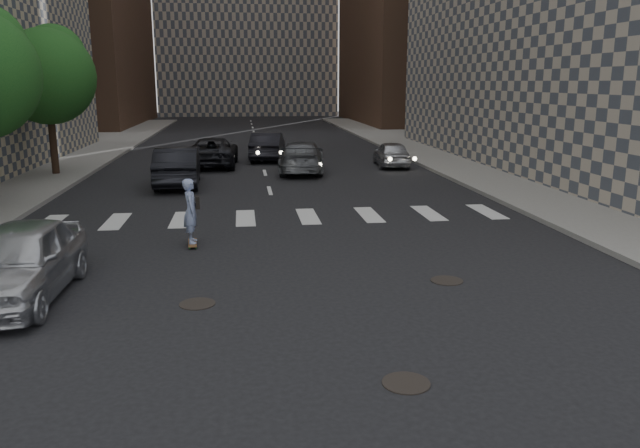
# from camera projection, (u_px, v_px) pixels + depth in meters

# --- Properties ---
(ground) EXTENTS (160.00, 160.00, 0.00)m
(ground) POSITION_uv_depth(u_px,v_px,m) (306.00, 322.00, 11.23)
(ground) COLOR black
(ground) RESTS_ON ground
(sidewalk_right) EXTENTS (13.00, 80.00, 0.15)m
(sidewalk_right) POSITION_uv_depth(u_px,v_px,m) (544.00, 164.00, 32.32)
(sidewalk_right) COLOR gray
(sidewalk_right) RESTS_ON ground
(tree_c) EXTENTS (4.20, 4.20, 6.60)m
(tree_c) POSITION_uv_depth(u_px,v_px,m) (49.00, 72.00, 27.56)
(tree_c) COLOR #382619
(tree_c) RESTS_ON sidewalk_left
(manhole_a) EXTENTS (0.70, 0.70, 0.02)m
(manhole_a) POSITION_uv_depth(u_px,v_px,m) (406.00, 383.00, 8.96)
(manhole_a) COLOR black
(manhole_a) RESTS_ON ground
(manhole_b) EXTENTS (0.70, 0.70, 0.02)m
(manhole_b) POSITION_uv_depth(u_px,v_px,m) (197.00, 304.00, 12.15)
(manhole_b) COLOR black
(manhole_b) RESTS_ON ground
(manhole_c) EXTENTS (0.70, 0.70, 0.02)m
(manhole_c) POSITION_uv_depth(u_px,v_px,m) (447.00, 281.00, 13.57)
(manhole_c) COLOR black
(manhole_c) RESTS_ON ground
(skateboarder) EXTENTS (0.46, 0.92, 1.80)m
(skateboarder) POSITION_uv_depth(u_px,v_px,m) (191.00, 211.00, 16.26)
(skateboarder) COLOR brown
(skateboarder) RESTS_ON ground
(silver_sedan) EXTENTS (1.92, 4.55, 1.54)m
(silver_sedan) POSITION_uv_depth(u_px,v_px,m) (19.00, 261.00, 12.33)
(silver_sedan) COLOR silver
(silver_sedan) RESTS_ON ground
(traffic_car_a) EXTENTS (1.90, 4.96, 1.61)m
(traffic_car_a) POSITION_uv_depth(u_px,v_px,m) (178.00, 167.00, 25.76)
(traffic_car_a) COLOR black
(traffic_car_a) RESTS_ON ground
(traffic_car_b) EXTENTS (2.64, 5.32, 1.49)m
(traffic_car_b) POSITION_uv_depth(u_px,v_px,m) (301.00, 157.00, 29.57)
(traffic_car_b) COLOR #56585D
(traffic_car_b) RESTS_ON ground
(traffic_car_c) EXTENTS (2.61, 5.33, 1.46)m
(traffic_car_c) POSITION_uv_depth(u_px,v_px,m) (212.00, 152.00, 31.78)
(traffic_car_c) COLOR black
(traffic_car_c) RESTS_ON ground
(traffic_car_d) EXTENTS (1.82, 3.92, 1.30)m
(traffic_car_d) POSITION_uv_depth(u_px,v_px,m) (392.00, 154.00, 31.69)
(traffic_car_d) COLOR #B2B4BA
(traffic_car_d) RESTS_ON ground
(traffic_car_e) EXTENTS (2.21, 4.79, 1.52)m
(traffic_car_e) POSITION_uv_depth(u_px,v_px,m) (268.00, 146.00, 34.32)
(traffic_car_e) COLOR black
(traffic_car_e) RESTS_ON ground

